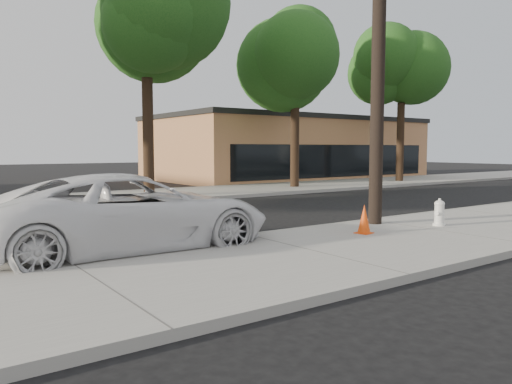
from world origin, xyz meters
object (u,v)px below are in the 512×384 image
at_px(traffic_cone, 364,219).
at_px(utility_pole, 379,43).
at_px(fire_hydrant, 439,213).
at_px(police_cruiser, 131,213).

bearing_deg(traffic_cone, utility_pole, 32.33).
bearing_deg(traffic_cone, fire_hydrant, -7.50).
height_order(utility_pole, police_cruiser, utility_pole).
relative_size(utility_pole, police_cruiser, 1.58).
height_order(utility_pole, traffic_cone, utility_pole).
xyz_separation_m(police_cruiser, fire_hydrant, (7.17, -2.14, -0.33)).
bearing_deg(police_cruiser, traffic_cone, -109.34).
bearing_deg(traffic_cone, police_cruiser, 159.14).
relative_size(police_cruiser, fire_hydrant, 8.92).
xyz_separation_m(fire_hydrant, traffic_cone, (-2.39, 0.31, 0.01)).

